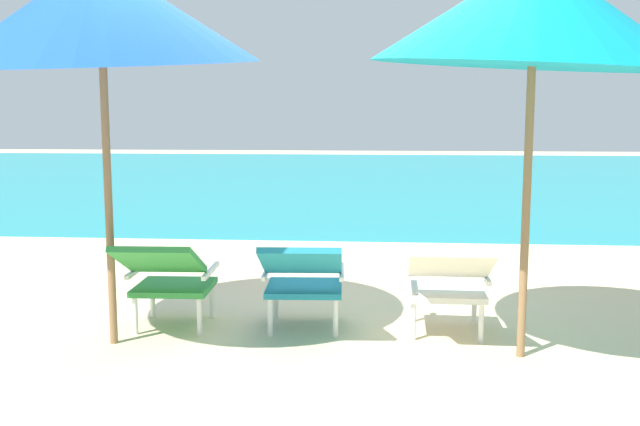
% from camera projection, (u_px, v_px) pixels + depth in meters
% --- Properties ---
extents(ground_plane, '(40.00, 40.00, 0.00)m').
position_uv_depth(ground_plane, '(345.00, 230.00, 9.20)').
color(ground_plane, beige).
extents(ocean_band, '(40.00, 18.00, 0.01)m').
position_uv_depth(ocean_band, '(361.00, 176.00, 17.28)').
color(ocean_band, teal).
rests_on(ocean_band, ground_plane).
extents(lounge_chair_left, '(0.57, 0.89, 0.68)m').
position_uv_depth(lounge_chair_left, '(168.00, 275.00, 4.84)').
color(lounge_chair_left, '#338E3D').
rests_on(lounge_chair_left, ground_plane).
extents(lounge_chair_center, '(0.58, 0.90, 0.68)m').
position_uv_depth(lounge_chair_center, '(303.00, 276.00, 4.81)').
color(lounge_chair_center, teal).
rests_on(lounge_chair_center, ground_plane).
extents(lounge_chair_right, '(0.56, 0.89, 0.68)m').
position_uv_depth(lounge_chair_right, '(448.00, 280.00, 4.70)').
color(lounge_chair_right, silver).
rests_on(lounge_chair_right, ground_plane).
extents(beach_umbrella_left, '(2.27, 2.31, 2.51)m').
position_uv_depth(beach_umbrella_left, '(101.00, 12.00, 4.40)').
color(beach_umbrella_left, olive).
rests_on(beach_umbrella_left, ground_plane).
extents(beach_umbrella_right, '(2.67, 2.66, 2.45)m').
position_uv_depth(beach_umbrella_right, '(534.00, 11.00, 4.15)').
color(beach_umbrella_right, olive).
rests_on(beach_umbrella_right, ground_plane).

